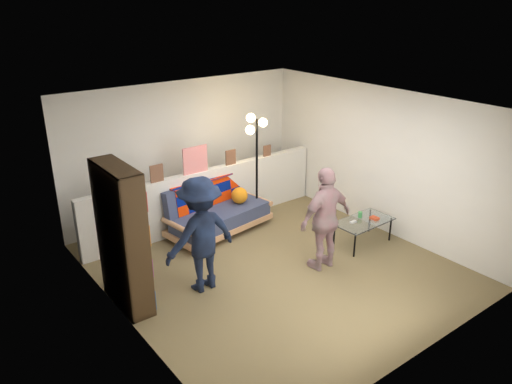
# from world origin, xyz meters

# --- Properties ---
(ground) EXTENTS (5.00, 5.00, 0.00)m
(ground) POSITION_xyz_m (0.00, 0.00, 0.00)
(ground) COLOR brown
(ground) RESTS_ON ground
(room_shell) EXTENTS (4.60, 5.05, 2.45)m
(room_shell) POSITION_xyz_m (0.00, 0.47, 1.67)
(room_shell) COLOR silver
(room_shell) RESTS_ON ground
(half_wall_ledge) EXTENTS (4.45, 0.15, 1.00)m
(half_wall_ledge) POSITION_xyz_m (0.00, 1.80, 0.50)
(half_wall_ledge) COLOR silver
(half_wall_ledge) RESTS_ON ground
(ledge_decor) EXTENTS (2.97, 0.02, 0.45)m
(ledge_decor) POSITION_xyz_m (-0.23, 1.78, 1.18)
(ledge_decor) COLOR brown
(ledge_decor) RESTS_ON half_wall_ledge
(futon_sofa) EXTENTS (1.88, 1.08, 0.77)m
(futon_sofa) POSITION_xyz_m (0.01, 1.48, 0.36)
(futon_sofa) COLOR tan
(futon_sofa) RESTS_ON ground
(bookshelf) EXTENTS (0.31, 0.94, 1.89)m
(bookshelf) POSITION_xyz_m (-2.08, 0.40, 0.88)
(bookshelf) COLOR black
(bookshelf) RESTS_ON ground
(coffee_table) EXTENTS (0.97, 0.55, 0.50)m
(coffee_table) POSITION_xyz_m (1.60, -0.32, 0.38)
(coffee_table) COLOR black
(coffee_table) RESTS_ON ground
(floor_lamp) EXTENTS (0.44, 0.37, 1.90)m
(floor_lamp) POSITION_xyz_m (0.79, 1.46, 1.35)
(floor_lamp) COLOR black
(floor_lamp) RESTS_ON ground
(person_left) EXTENTS (1.06, 0.64, 1.60)m
(person_left) POSITION_xyz_m (-1.12, 0.14, 0.80)
(person_left) COLOR black
(person_left) RESTS_ON ground
(person_right) EXTENTS (0.91, 0.38, 1.54)m
(person_right) POSITION_xyz_m (0.59, -0.46, 0.77)
(person_right) COLOR pink
(person_right) RESTS_ON ground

